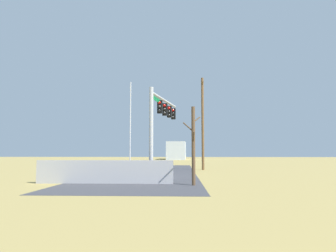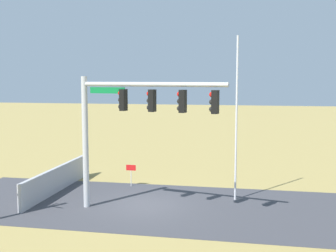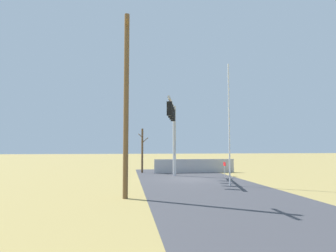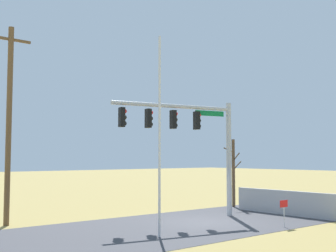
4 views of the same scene
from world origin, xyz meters
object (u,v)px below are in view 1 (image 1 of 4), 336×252
flagpole (130,127)px  distant_building (177,151)px  bare_tree (193,145)px  signal_mast (161,116)px  open_sign (92,165)px  utility_pole (203,122)px

flagpole → distant_building: (-44.23, 3.58, -2.04)m
bare_tree → distant_building: (-54.42, -1.65, -0.19)m
signal_mast → bare_tree: (5.57, 2.17, -2.26)m
distant_building → signal_mast: bearing=-178.4°
flagpole → bare_tree: (10.19, 5.23, -1.85)m
signal_mast → distant_building: bearing=179.4°
bare_tree → open_sign: bare_tree is taller
open_sign → distant_building: size_ratio=0.11×
utility_pole → open_sign: utility_pole is taller
signal_mast → flagpole: (-4.62, -3.07, -0.41)m
open_sign → utility_pole: bearing=138.7°
signal_mast → bare_tree: bearing=21.3°
bare_tree → distant_building: bare_tree is taller
utility_pole → bare_tree: bearing=-6.4°
flagpole → distant_building: size_ratio=0.72×
utility_pole → open_sign: 13.43m
signal_mast → distant_building: (-48.85, 0.52, -2.45)m
signal_mast → utility_pole: size_ratio=0.73×
utility_pole → bare_tree: 14.26m
signal_mast → distant_building: size_ratio=0.61×
signal_mast → open_sign: signal_mast is taller
signal_mast → open_sign: bearing=-74.9°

